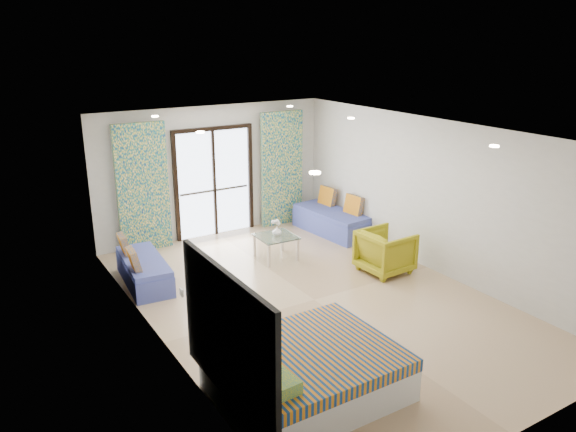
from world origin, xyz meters
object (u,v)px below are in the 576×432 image
daybed_left (143,270)px  coffee_table (276,238)px  armchair (386,249)px  bed (305,372)px  daybed_right (332,220)px

daybed_left → coffee_table: coffee_table is taller
daybed_left → armchair: (3.82, -1.77, 0.17)m
bed → coffee_table: (1.84, 3.80, 0.11)m
daybed_left → daybed_right: bearing=10.4°
daybed_left → armchair: bearing=-20.1°
armchair → bed: bearing=123.0°
daybed_left → coffee_table: bearing=-0.4°
bed → coffee_table: bearing=64.2°
daybed_left → bed: bearing=-76.2°
daybed_right → daybed_left: bearing=-179.5°
bed → daybed_right: daybed_right is taller
bed → armchair: 3.91m
coffee_table → daybed_left: bearing=174.9°
bed → armchair: bearing=35.4°
daybed_right → armchair: 2.23m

